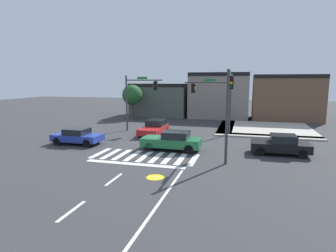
% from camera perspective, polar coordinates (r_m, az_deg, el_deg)
% --- Properties ---
extents(ground_plane, '(120.00, 120.00, 0.00)m').
position_cam_1_polar(ground_plane, '(24.77, -1.11, -3.45)').
color(ground_plane, '#353538').
extents(crosswalk_near, '(7.50, 3.04, 0.01)m').
position_cam_1_polar(crosswalk_near, '(20.61, -4.65, -6.05)').
color(crosswalk_near, silver).
rests_on(crosswalk_near, ground_plane).
extents(lane_markings, '(6.80, 24.25, 0.01)m').
position_cam_1_polar(lane_markings, '(13.09, -12.83, -15.38)').
color(lane_markings, white).
rests_on(lane_markings, ground_plane).
extents(bike_detector_marking, '(1.02, 1.02, 0.01)m').
position_cam_1_polar(bike_detector_marking, '(16.27, -2.57, -10.21)').
color(bike_detector_marking, yellow).
rests_on(bike_detector_marking, ground_plane).
extents(curb_corner_northeast, '(10.00, 10.60, 0.15)m').
position_cam_1_polar(curb_corner_northeast, '(33.09, 17.93, -0.58)').
color(curb_corner_northeast, '#B2AA9E').
rests_on(curb_corner_northeast, ground_plane).
extents(storefront_row, '(26.65, 6.68, 6.49)m').
position_cam_1_polar(storefront_row, '(42.50, 10.67, 5.70)').
color(storefront_row, '#4C564C').
rests_on(storefront_row, ground_plane).
extents(traffic_signal_northeast, '(4.66, 0.32, 5.76)m').
position_cam_1_polar(traffic_signal_northeast, '(28.89, 9.08, 6.03)').
color(traffic_signal_northeast, '#383A3D').
rests_on(traffic_signal_northeast, ground_plane).
extents(traffic_signal_northwest, '(4.10, 0.32, 5.91)m').
position_cam_1_polar(traffic_signal_northwest, '(30.45, -5.84, 6.47)').
color(traffic_signal_northwest, '#383A3D').
rests_on(traffic_signal_northwest, ground_plane).
extents(traffic_signal_southeast, '(0.32, 4.51, 6.11)m').
position_cam_1_polar(traffic_signal_southeast, '(20.01, 12.13, 5.62)').
color(traffic_signal_southeast, '#383A3D').
rests_on(traffic_signal_southeast, ground_plane).
extents(car_red, '(1.93, 4.57, 1.44)m').
position_cam_1_polar(car_red, '(28.51, -2.75, -0.34)').
color(car_red, red).
rests_on(car_red, ground_plane).
extents(car_blue, '(4.11, 1.93, 1.36)m').
position_cam_1_polar(car_blue, '(25.45, -17.68, -1.94)').
color(car_blue, '#23389E').
rests_on(car_blue, ground_plane).
extents(car_black, '(4.12, 1.86, 1.48)m').
position_cam_1_polar(car_black, '(22.44, 21.65, -3.51)').
color(car_black, black).
rests_on(car_black, ground_plane).
extents(car_green, '(4.57, 1.87, 1.51)m').
position_cam_1_polar(car_green, '(22.14, 0.88, -2.95)').
color(car_green, '#1E6638').
rests_on(car_green, ground_plane).
extents(roadside_tree, '(2.80, 2.80, 4.80)m').
position_cam_1_polar(roadside_tree, '(40.28, -7.18, 6.15)').
color(roadside_tree, '#4C3823').
rests_on(roadside_tree, ground_plane).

